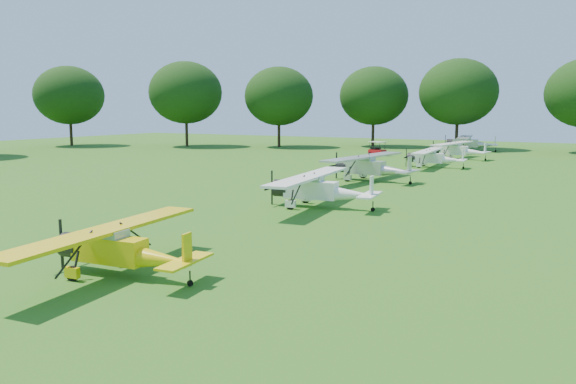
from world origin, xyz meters
name	(u,v)px	position (x,y,z in m)	size (l,w,h in m)	color
ground	(270,214)	(0.00, 0.00, 0.00)	(160.00, 160.00, 0.00)	#275A16
tree_belt	(332,62)	(3.57, 0.16, 8.03)	(137.36, 130.27, 14.52)	black
aircraft_2	(119,246)	(1.37, -12.50, 1.05)	(5.73, 9.13, 1.79)	yellow
aircraft_3	(319,187)	(1.51, 3.04, 1.20)	(6.58, 10.46, 2.05)	white
aircraft_4	(371,165)	(-0.14, 16.07, 1.27)	(6.97, 11.07, 2.17)	silver
aircraft_5	(433,157)	(1.56, 29.09, 1.08)	(5.88, 9.36, 1.84)	white
aircraft_6	(458,149)	(1.67, 39.77, 1.19)	(6.54, 10.37, 2.04)	white
aircraft_7	(469,142)	(0.44, 52.79, 1.27)	(6.98, 11.08, 2.17)	silver
golf_cart	(377,151)	(-8.24, 40.26, 0.58)	(2.30, 1.81, 1.73)	#B80D15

